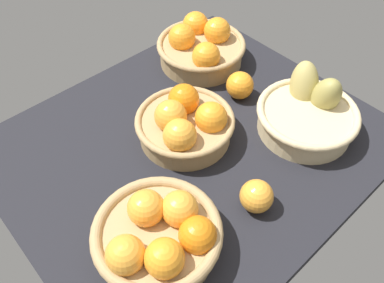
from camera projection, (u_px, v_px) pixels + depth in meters
The scene contains 7 objects.
market_tray at pixel (192, 146), 92.48cm from camera, with size 84.00×72.00×3.00cm, color black.
basket_near_right_pears at pixel (308, 112), 91.43cm from camera, with size 23.66×23.66×14.23cm.
basket_near_left at pixel (159, 235), 70.08cm from camera, with size 23.87×23.87×11.24cm.
basket_far_right at pixel (201, 47), 108.14cm from camera, with size 24.52×24.52×11.66cm.
basket_center at pixel (185, 124), 88.69cm from camera, with size 22.85×22.85×11.34cm.
loose_orange_front_gap at pixel (257, 196), 77.26cm from camera, with size 6.80×6.80×6.80cm, color #F49E33.
loose_orange_back_gap at pixel (240, 85), 99.20cm from camera, with size 7.08×7.08×7.08cm, color orange.
Camera 1 is at (-40.60, -44.69, 71.56)cm, focal length 36.52 mm.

